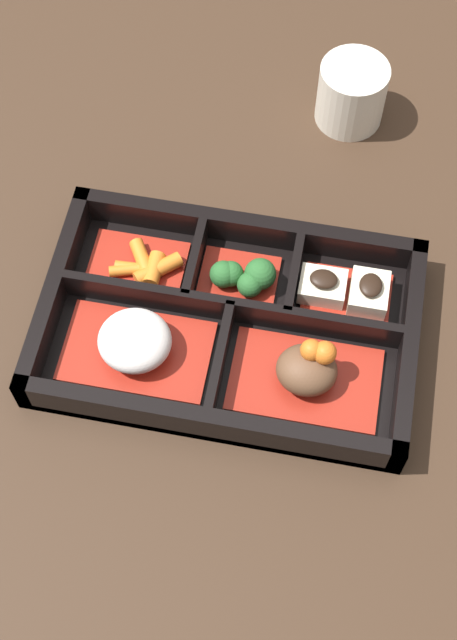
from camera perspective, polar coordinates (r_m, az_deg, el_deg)
ground_plane at (r=0.82m, az=-0.00°, el=-0.83°), size 3.00×3.00×0.00m
bento_base at (r=0.82m, az=-0.00°, el=-0.67°), size 0.34×0.21×0.01m
bento_rim at (r=0.80m, az=0.06°, el=0.04°), size 0.34×0.21×0.04m
bowl_stew at (r=0.77m, az=5.06°, el=-3.32°), size 0.13×0.08×0.05m
bowl_rice at (r=0.79m, az=-5.98°, el=-1.51°), size 0.13×0.08×0.04m
bowl_tofu at (r=0.82m, az=7.58°, el=1.84°), size 0.09×0.06×0.03m
bowl_greens at (r=0.82m, az=1.19°, el=2.82°), size 0.07×0.06×0.03m
bowl_carrots at (r=0.84m, az=-5.47°, el=3.49°), size 0.09×0.06×0.02m
tea_cup at (r=0.95m, az=7.89°, el=14.22°), size 0.07×0.07×0.07m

